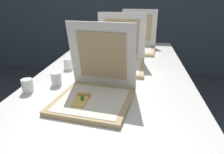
% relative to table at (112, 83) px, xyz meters
% --- Properties ---
extents(table, '(0.99, 2.17, 0.75)m').
position_rel_table_xyz_m(table, '(0.00, 0.00, 0.00)').
color(table, silver).
rests_on(table, ground).
extents(pizza_box_front, '(0.40, 0.40, 0.37)m').
position_rel_table_xyz_m(pizza_box_front, '(-0.04, -0.33, 0.10)').
color(pizza_box_front, tan).
rests_on(pizza_box_front, table).
extents(pizza_box_middle, '(0.36, 0.36, 0.38)m').
position_rel_table_xyz_m(pizza_box_middle, '(0.03, 0.19, 0.10)').
color(pizza_box_middle, tan).
rests_on(pizza_box_middle, table).
extents(pizza_box_back, '(0.39, 0.49, 0.36)m').
position_rel_table_xyz_m(pizza_box_back, '(0.13, 0.73, 0.10)').
color(pizza_box_back, tan).
rests_on(pizza_box_back, table).
extents(cup_white_near_center, '(0.06, 0.06, 0.07)m').
position_rel_table_xyz_m(cup_white_near_center, '(-0.30, -0.18, 0.08)').
color(cup_white_near_center, white).
rests_on(cup_white_near_center, table).
extents(cup_white_near_left, '(0.06, 0.06, 0.07)m').
position_rel_table_xyz_m(cup_white_near_left, '(-0.42, -0.29, 0.08)').
color(cup_white_near_left, white).
rests_on(cup_white_near_left, table).
extents(cup_white_mid, '(0.06, 0.06, 0.07)m').
position_rel_table_xyz_m(cup_white_mid, '(-0.33, 0.10, 0.08)').
color(cup_white_mid, white).
rests_on(cup_white_mid, table).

